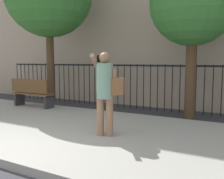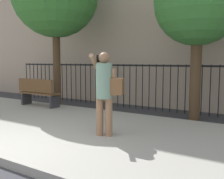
# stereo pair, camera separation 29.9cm
# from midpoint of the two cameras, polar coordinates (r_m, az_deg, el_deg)

# --- Properties ---
(sidewalk) EXTENTS (28.00, 4.40, 0.15)m
(sidewalk) POSITION_cam_midpoint_polar(r_m,az_deg,el_deg) (6.51, -7.82, -8.42)
(sidewalk) COLOR #9E9B93
(sidewalk) RESTS_ON ground
(iron_fence) EXTENTS (12.03, 0.04, 1.60)m
(iron_fence) POSITION_cam_midpoint_polar(r_m,az_deg,el_deg) (9.45, 6.81, 1.96)
(iron_fence) COLOR black
(iron_fence) RESTS_ON ground
(pedestrian_on_phone) EXTENTS (0.71, 0.52, 1.74)m
(pedestrian_on_phone) POSITION_cam_midpoint_polar(r_m,az_deg,el_deg) (5.44, 0.13, 0.39)
(pedestrian_on_phone) COLOR #936B4C
(pedestrian_on_phone) RESTS_ON sidewalk
(street_bench) EXTENTS (1.60, 0.45, 0.95)m
(street_bench) POSITION_cam_midpoint_polar(r_m,az_deg,el_deg) (9.39, -14.80, -0.50)
(street_bench) COLOR brown
(street_bench) RESTS_ON sidewalk
(street_tree_mid) EXTENTS (2.47, 2.47, 4.60)m
(street_tree_mid) POSITION_cam_midpoint_polar(r_m,az_deg,el_deg) (8.14, 19.10, 17.34)
(street_tree_mid) COLOR #4C3823
(street_tree_mid) RESTS_ON ground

